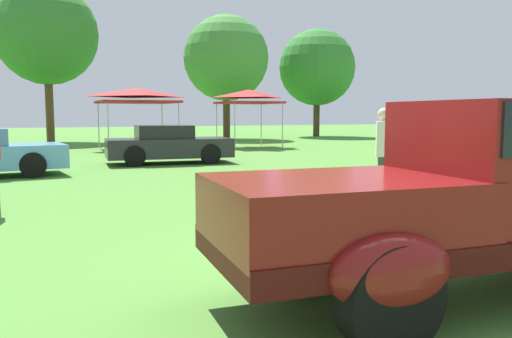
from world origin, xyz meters
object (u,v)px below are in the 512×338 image
(canopy_tent_right_field, at_px, (249,96))
(show_car_charcoal, at_px, (168,145))
(canopy_tent_center_field, at_px, (137,95))
(feature_pickup_truck, at_px, (473,198))
(show_car_yellow, at_px, (428,139))
(spectator_far_side, at_px, (383,153))

(canopy_tent_right_field, bearing_deg, show_car_charcoal, -131.12)
(show_car_charcoal, bearing_deg, canopy_tent_center_field, 86.55)
(feature_pickup_truck, xyz_separation_m, show_car_yellow, (11.18, 12.86, -0.27))
(show_car_yellow, xyz_separation_m, canopy_tent_center_field, (-10.08, 7.20, 1.82))
(feature_pickup_truck, relative_size, spectator_far_side, 2.76)
(feature_pickup_truck, bearing_deg, canopy_tent_center_field, 86.88)
(canopy_tent_center_field, bearing_deg, feature_pickup_truck, -93.12)
(show_car_charcoal, height_order, canopy_tent_right_field, canopy_tent_right_field)
(feature_pickup_truck, height_order, show_car_charcoal, feature_pickup_truck)
(show_car_yellow, xyz_separation_m, spectator_far_side, (-9.05, -8.87, 0.31))
(show_car_charcoal, xyz_separation_m, canopy_tent_center_field, (0.42, 7.01, 1.83))
(feature_pickup_truck, distance_m, spectator_far_side, 4.52)
(feature_pickup_truck, xyz_separation_m, canopy_tent_center_field, (1.09, 20.06, 1.56))
(spectator_far_side, height_order, canopy_tent_center_field, canopy_tent_center_field)
(spectator_far_side, distance_m, canopy_tent_right_field, 15.97)
(show_car_yellow, bearing_deg, show_car_charcoal, 178.99)
(feature_pickup_truck, relative_size, show_car_yellow, 1.02)
(feature_pickup_truck, relative_size, show_car_charcoal, 1.16)
(canopy_tent_right_field, bearing_deg, show_car_yellow, -52.55)
(canopy_tent_center_field, xyz_separation_m, canopy_tent_right_field, (5.10, -0.69, -0.00))
(show_car_yellow, relative_size, canopy_tent_right_field, 1.69)
(canopy_tent_center_field, relative_size, canopy_tent_right_field, 1.22)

